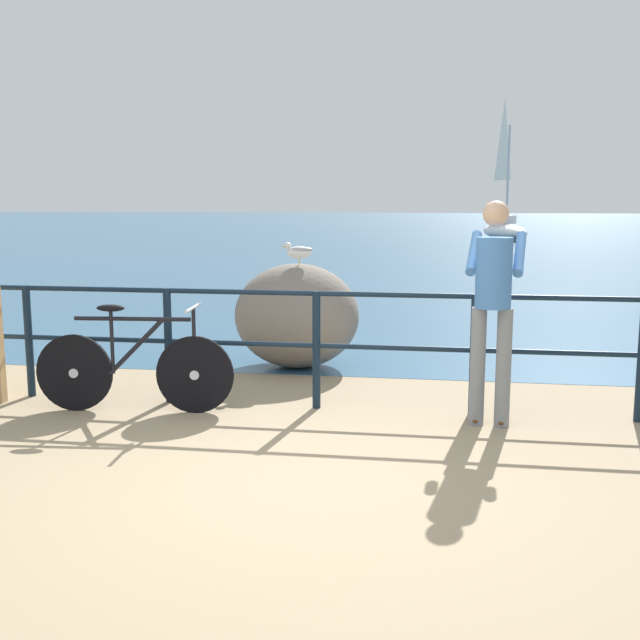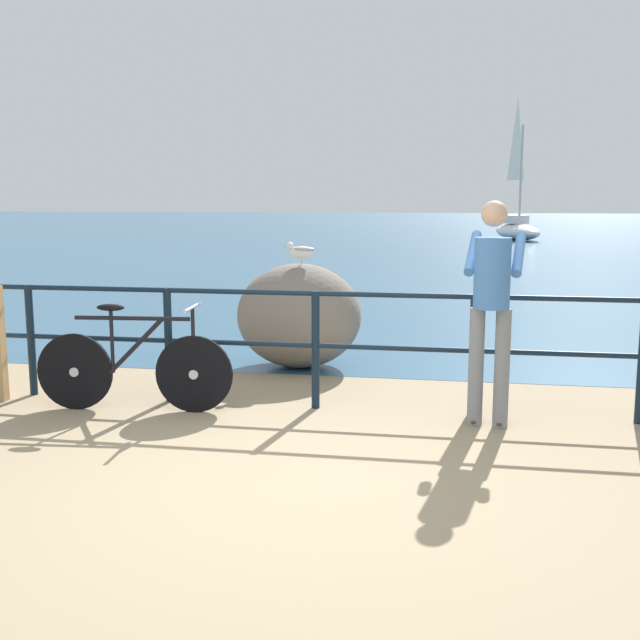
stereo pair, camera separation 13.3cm
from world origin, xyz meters
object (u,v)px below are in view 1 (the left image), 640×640
breakwater_boulder_main (297,316)px  sailboat (504,223)px  seagull (299,251)px  person_at_railing (493,302)px  bicycle (135,367)px

breakwater_boulder_main → sailboat: sailboat is taller
seagull → person_at_railing: bearing=125.3°
sailboat → person_at_railing: bearing=-19.4°
seagull → breakwater_boulder_main: bearing=-74.1°
person_at_railing → breakwater_boulder_main: person_at_railing is taller
bicycle → person_at_railing: size_ratio=0.95×
bicycle → sailboat: size_ratio=0.28×
bicycle → breakwater_boulder_main: breakwater_boulder_main is taller
person_at_railing → seagull: size_ratio=5.20×
person_at_railing → sailboat: (2.40, 28.61, -0.28)m
bicycle → seagull: seagull is taller
breakwater_boulder_main → seagull: size_ratio=3.89×
seagull → sailboat: bearing=-110.2°
bicycle → sailboat: bearing=74.7°
bicycle → person_at_railing: bearing=-3.4°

